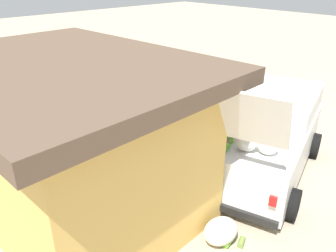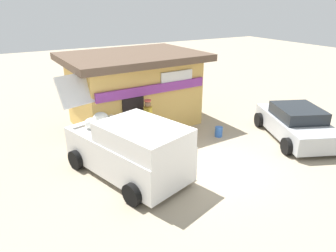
{
  "view_description": "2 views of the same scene",
  "coord_description": "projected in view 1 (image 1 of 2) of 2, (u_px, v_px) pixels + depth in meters",
  "views": [
    {
      "loc": [
        -6.53,
        7.82,
        4.68
      ],
      "look_at": [
        -0.47,
        2.09,
        0.77
      ],
      "focal_mm": 36.59,
      "sensor_mm": 36.0,
      "label": 1
    },
    {
      "loc": [
        -5.99,
        -7.12,
        5.23
      ],
      "look_at": [
        -0.93,
        1.76,
        1.02
      ],
      "focal_mm": 32.65,
      "sensor_mm": 36.0,
      "label": 2
    }
  ],
  "objects": [
    {
      "name": "ground_plane",
      "position": [
        204.0,
        124.0,
        11.15
      ],
      "size": [
        60.0,
        60.0,
        0.0
      ],
      "primitive_type": "plane",
      "color": "tan"
    },
    {
      "name": "storefront_bar",
      "position": [
        71.0,
        135.0,
        6.78
      ],
      "size": [
        6.0,
        4.52,
        3.15
      ],
      "color": "#E0B259",
      "rests_on": "ground_plane"
    },
    {
      "name": "delivery_van",
      "position": [
        267.0,
        135.0,
        8.32
      ],
      "size": [
        3.2,
        5.02,
        2.91
      ],
      "color": "white",
      "rests_on": "ground_plane"
    },
    {
      "name": "parked_sedan",
      "position": [
        121.0,
        79.0,
        13.46
      ],
      "size": [
        3.33,
        4.33,
        1.33
      ],
      "color": "#B2B7BC",
      "rests_on": "ground_plane"
    },
    {
      "name": "vendor_standing",
      "position": [
        168.0,
        135.0,
        8.17
      ],
      "size": [
        0.41,
        0.56,
        1.77
      ],
      "color": "#4C4C51",
      "rests_on": "ground_plane"
    },
    {
      "name": "customer_bending",
      "position": [
        213.0,
        164.0,
        7.31
      ],
      "size": [
        0.64,
        0.7,
        1.41
      ],
      "color": "navy",
      "rests_on": "ground_plane"
    },
    {
      "name": "unloaded_banana_pile",
      "position": [
        221.0,
        231.0,
        6.33
      ],
      "size": [
        0.72,
        0.73,
        0.46
      ],
      "color": "silver",
      "rests_on": "ground_plane"
    },
    {
      "name": "paint_bucket",
      "position": [
        128.0,
        121.0,
        10.9
      ],
      "size": [
        0.32,
        0.32,
        0.41
      ],
      "primitive_type": "cylinder",
      "color": "blue",
      "rests_on": "ground_plane"
    }
  ]
}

